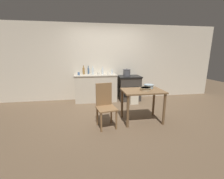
{
  "coord_description": "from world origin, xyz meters",
  "views": [
    {
      "loc": [
        -0.66,
        -3.67,
        1.56
      ],
      "look_at": [
        0.0,
        0.4,
        0.59
      ],
      "focal_mm": 24.0,
      "sensor_mm": 36.0,
      "label": 1
    }
  ],
  "objects_px": {
    "flour_sack": "(134,98)",
    "mixing_bowl_small": "(149,86)",
    "bottle_left": "(103,71)",
    "cup_center_right": "(79,74)",
    "chair": "(105,104)",
    "cup_right": "(108,73)",
    "stock_pot": "(127,73)",
    "mixing_bowl_large": "(146,89)",
    "work_table": "(142,96)",
    "stove": "(129,88)",
    "cup_mid_right": "(99,74)",
    "bottle_center": "(112,72)",
    "bottle_center_left": "(84,71)",
    "bottle_far_left": "(88,71)",
    "bottle_mid_left": "(93,71)"
  },
  "relations": [
    {
      "from": "flour_sack",
      "to": "mixing_bowl_small",
      "type": "relative_size",
      "value": 1.56
    },
    {
      "from": "bottle_left",
      "to": "cup_center_right",
      "type": "height_order",
      "value": "bottle_left"
    },
    {
      "from": "chair",
      "to": "cup_right",
      "type": "height_order",
      "value": "cup_right"
    },
    {
      "from": "stock_pot",
      "to": "cup_right",
      "type": "bearing_deg",
      "value": -173.42
    },
    {
      "from": "mixing_bowl_large",
      "to": "work_table",
      "type": "bearing_deg",
      "value": 140.86
    },
    {
      "from": "stove",
      "to": "cup_mid_right",
      "type": "height_order",
      "value": "cup_mid_right"
    },
    {
      "from": "stove",
      "to": "cup_center_right",
      "type": "height_order",
      "value": "cup_center_right"
    },
    {
      "from": "stove",
      "to": "chair",
      "type": "distance_m",
      "value": 2.12
    },
    {
      "from": "cup_center_right",
      "to": "stock_pot",
      "type": "bearing_deg",
      "value": 0.29
    },
    {
      "from": "bottle_center",
      "to": "cup_mid_right",
      "type": "bearing_deg",
      "value": -158.98
    },
    {
      "from": "chair",
      "to": "bottle_center_left",
      "type": "relative_size",
      "value": 3.17
    },
    {
      "from": "chair",
      "to": "bottle_center",
      "type": "relative_size",
      "value": 5.06
    },
    {
      "from": "bottle_left",
      "to": "bottle_center",
      "type": "xyz_separation_m",
      "value": [
        0.33,
        0.01,
        -0.03
      ]
    },
    {
      "from": "flour_sack",
      "to": "mixing_bowl_small",
      "type": "height_order",
      "value": "mixing_bowl_small"
    },
    {
      "from": "bottle_left",
      "to": "bottle_center_left",
      "type": "height_order",
      "value": "bottle_center_left"
    },
    {
      "from": "work_table",
      "to": "cup_mid_right",
      "type": "bearing_deg",
      "value": 118.58
    },
    {
      "from": "work_table",
      "to": "chair",
      "type": "distance_m",
      "value": 0.9
    },
    {
      "from": "stove",
      "to": "stock_pot",
      "type": "xyz_separation_m",
      "value": [
        -0.09,
        0.01,
        0.53
      ]
    },
    {
      "from": "bottle_far_left",
      "to": "cup_mid_right",
      "type": "distance_m",
      "value": 0.46
    },
    {
      "from": "bottle_left",
      "to": "stove",
      "type": "bearing_deg",
      "value": -5.2
    },
    {
      "from": "mixing_bowl_small",
      "to": "bottle_mid_left",
      "type": "distance_m",
      "value": 2.12
    },
    {
      "from": "stove",
      "to": "bottle_center",
      "type": "height_order",
      "value": "bottle_center"
    },
    {
      "from": "stock_pot",
      "to": "cup_mid_right",
      "type": "height_order",
      "value": "stock_pot"
    },
    {
      "from": "bottle_center",
      "to": "bottle_center_left",
      "type": "bearing_deg",
      "value": 174.55
    },
    {
      "from": "chair",
      "to": "stock_pot",
      "type": "xyz_separation_m",
      "value": [
        0.95,
        1.86,
        0.46
      ]
    },
    {
      "from": "cup_mid_right",
      "to": "stock_pot",
      "type": "bearing_deg",
      "value": 6.02
    },
    {
      "from": "mixing_bowl_large",
      "to": "cup_center_right",
      "type": "height_order",
      "value": "cup_center_right"
    },
    {
      "from": "bottle_left",
      "to": "cup_right",
      "type": "relative_size",
      "value": 2.68
    },
    {
      "from": "mixing_bowl_small",
      "to": "bottle_center",
      "type": "bearing_deg",
      "value": 110.71
    },
    {
      "from": "work_table",
      "to": "bottle_mid_left",
      "type": "height_order",
      "value": "bottle_mid_left"
    },
    {
      "from": "chair",
      "to": "bottle_far_left",
      "type": "bearing_deg",
      "value": 88.77
    },
    {
      "from": "mixing_bowl_large",
      "to": "bottle_center_left",
      "type": "distance_m",
      "value": 2.43
    },
    {
      "from": "stock_pot",
      "to": "bottle_far_left",
      "type": "xyz_separation_m",
      "value": [
        -1.28,
        0.23,
        0.05
      ]
    },
    {
      "from": "chair",
      "to": "bottle_left",
      "type": "relative_size",
      "value": 3.68
    },
    {
      "from": "mixing_bowl_large",
      "to": "bottle_left",
      "type": "relative_size",
      "value": 0.95
    },
    {
      "from": "bottle_far_left",
      "to": "bottle_center",
      "type": "relative_size",
      "value": 1.48
    },
    {
      "from": "flour_sack",
      "to": "cup_mid_right",
      "type": "relative_size",
      "value": 3.72
    },
    {
      "from": "flour_sack",
      "to": "bottle_far_left",
      "type": "height_order",
      "value": "bottle_far_left"
    },
    {
      "from": "work_table",
      "to": "cup_mid_right",
      "type": "xyz_separation_m",
      "value": [
        -0.89,
        1.64,
        0.33
      ]
    },
    {
      "from": "chair",
      "to": "mixing_bowl_small",
      "type": "distance_m",
      "value": 1.16
    },
    {
      "from": "mixing_bowl_large",
      "to": "bottle_center_left",
      "type": "xyz_separation_m",
      "value": [
        -1.42,
        1.95,
        0.22
      ]
    },
    {
      "from": "chair",
      "to": "mixing_bowl_small",
      "type": "xyz_separation_m",
      "value": [
        1.09,
        0.28,
        0.31
      ]
    },
    {
      "from": "stove",
      "to": "chair",
      "type": "xyz_separation_m",
      "value": [
        -1.04,
        -1.85,
        0.08
      ]
    },
    {
      "from": "flour_sack",
      "to": "bottle_left",
      "type": "bearing_deg",
      "value": 148.95
    },
    {
      "from": "chair",
      "to": "bottle_center",
      "type": "xyz_separation_m",
      "value": [
        0.46,
        1.94,
        0.48
      ]
    },
    {
      "from": "stock_pot",
      "to": "bottle_center_left",
      "type": "distance_m",
      "value": 1.45
    },
    {
      "from": "mixing_bowl_large",
      "to": "bottle_far_left",
      "type": "height_order",
      "value": "bottle_far_left"
    },
    {
      "from": "mixing_bowl_large",
      "to": "bottle_center",
      "type": "height_order",
      "value": "bottle_center"
    },
    {
      "from": "chair",
      "to": "bottle_center_left",
      "type": "bearing_deg",
      "value": 93.33
    },
    {
      "from": "flour_sack",
      "to": "cup_right",
      "type": "xyz_separation_m",
      "value": [
        -0.78,
        0.42,
        0.77
      ]
    }
  ]
}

